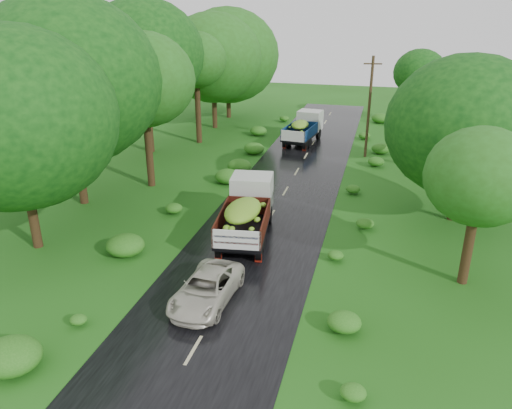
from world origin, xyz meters
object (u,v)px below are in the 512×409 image
(truck_near, at_px, (247,209))
(car, at_px, (207,289))
(truck_far, at_px, (304,127))
(utility_pole, at_px, (369,107))

(truck_near, relative_size, car, 1.50)
(truck_near, distance_m, car, 6.36)
(truck_near, height_order, truck_far, truck_near)
(truck_far, height_order, car, truck_far)
(truck_far, bearing_deg, truck_near, -81.68)
(truck_far, bearing_deg, car, -81.66)
(utility_pole, bearing_deg, truck_near, -115.88)
(car, xyz_separation_m, utility_pole, (5.00, 22.01, 3.26))
(car, bearing_deg, truck_near, 93.58)
(truck_near, height_order, car, truck_near)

